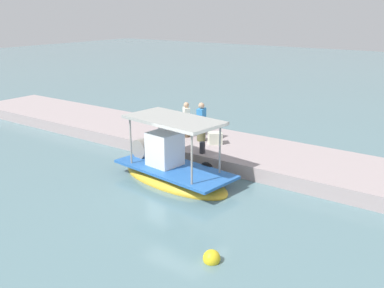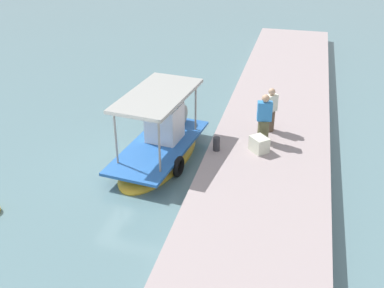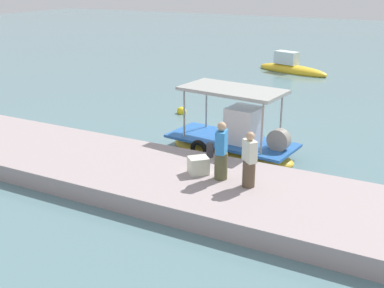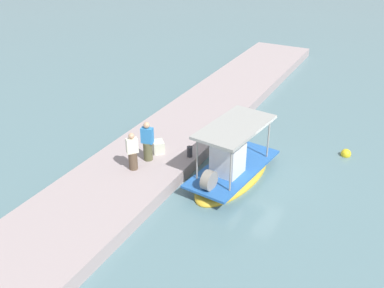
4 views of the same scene
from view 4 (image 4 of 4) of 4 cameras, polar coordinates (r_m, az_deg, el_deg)
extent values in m
plane|color=slate|center=(19.82, 8.03, -3.38)|extent=(120.00, 120.00, 0.00)
cube|color=#A39494|center=(21.29, -3.06, 0.13)|extent=(36.00, 4.14, 0.57)
ellipsoid|color=gold|center=(19.15, 5.23, -4.24)|extent=(5.24, 2.60, 0.80)
cube|color=#275FAD|center=(18.91, 5.29, -3.09)|extent=(5.04, 2.58, 0.10)
cube|color=silver|center=(18.20, 4.59, -2.00)|extent=(1.22, 1.23, 1.41)
cylinder|color=gray|center=(16.91, 4.95, -3.53)|extent=(0.07, 0.07, 1.93)
cylinder|color=gray|center=(17.60, 0.64, -2.05)|extent=(0.07, 0.07, 1.93)
cylinder|color=gray|center=(19.44, 9.73, 0.61)|extent=(0.07, 0.07, 1.93)
cylinder|color=gray|center=(20.04, 5.80, 1.77)|extent=(0.07, 0.07, 1.93)
cube|color=#A0A19C|center=(17.99, 5.56, 2.21)|extent=(3.92, 2.36, 0.12)
torus|color=black|center=(20.02, 3.74, -1.78)|extent=(0.76, 0.27, 0.74)
cylinder|color=gray|center=(17.30, 2.18, -4.67)|extent=(0.84, 0.44, 0.80)
cylinder|color=brown|center=(18.63, -7.54, -2.12)|extent=(0.52, 0.52, 0.77)
cube|color=silver|center=(18.29, -7.68, -0.21)|extent=(0.53, 0.50, 0.64)
sphere|color=tan|center=(18.08, -7.76, 1.03)|extent=(0.25, 0.25, 0.25)
cylinder|color=brown|center=(19.22, -5.65, -0.90)|extent=(0.46, 0.46, 0.83)
cube|color=#3285D2|center=(18.86, -5.76, 1.11)|extent=(0.37, 0.55, 0.68)
sphere|color=tan|center=(18.65, -5.83, 2.41)|extent=(0.27, 0.27, 0.27)
cylinder|color=#2D2D33|center=(19.43, -0.30, -0.98)|extent=(0.24, 0.24, 0.48)
cube|color=beige|center=(19.84, -4.34, -0.34)|extent=(0.76, 0.76, 0.53)
sphere|color=yellow|center=(21.93, 19.07, -1.20)|extent=(0.47, 0.47, 0.47)
camera|label=1|loc=(25.93, 43.10, 12.34)|focal=41.08mm
camera|label=2|loc=(30.88, 8.33, 24.46)|focal=43.99mm
camera|label=3|loc=(23.41, -40.56, 12.02)|focal=44.01mm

